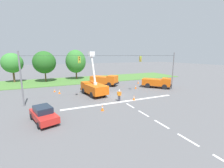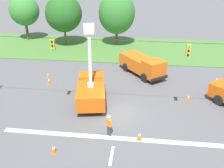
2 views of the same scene
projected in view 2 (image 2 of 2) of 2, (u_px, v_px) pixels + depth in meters
The scene contains 16 objects.
ground_plane at pixel (119, 113), 23.09m from camera, with size 200.00×200.00×0.00m, color #565659.
grass_verge at pixel (131, 49), 39.16m from camera, with size 56.00×12.00×0.10m, color #477533.
lane_markings at pixel (112, 151), 18.57m from camera, with size 17.60×15.25×0.01m.
signal_gantry at pixel (119, 69), 21.24m from camera, with size 26.20×0.33×7.20m.
tree_far_west at pixel (24, 11), 41.67m from camera, with size 4.79×4.09×7.21m.
tree_west at pixel (64, 14), 38.86m from camera, with size 5.44×5.38×7.67m.
tree_centre at pixel (117, 13), 38.79m from camera, with size 5.42×4.61×8.11m.
utility_truck_bucket_lift at pixel (91, 89), 24.37m from camera, with size 3.46×6.15×7.26m.
utility_truck_support_far at pixel (142, 65), 30.23m from camera, with size 5.69×6.32×2.31m.
road_worker at pixel (109, 124), 19.81m from camera, with size 0.49×0.49×1.77m.
traffic_cone_foreground_left at pixel (48, 75), 29.93m from camera, with size 0.36×0.36×0.61m.
traffic_cone_foreground_right at pixel (217, 80), 28.63m from camera, with size 0.36×0.36×0.72m.
traffic_cone_mid_left at pixel (54, 149), 18.21m from camera, with size 0.36×0.36×0.76m.
traffic_cone_mid_right at pixel (139, 136), 19.55m from camera, with size 0.36×0.36×0.76m.
traffic_cone_near_bucket at pixel (189, 98), 24.85m from camera, with size 0.36×0.36×0.80m.
traffic_cone_lane_edge_a at pixel (49, 81), 28.34m from camera, with size 0.36×0.36×0.75m.
Camera 2 is at (1.74, -19.62, 12.34)m, focal length 42.00 mm.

